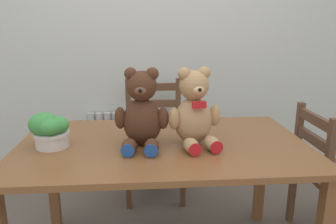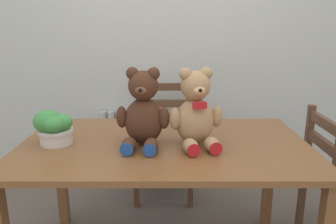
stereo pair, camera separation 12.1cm
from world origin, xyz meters
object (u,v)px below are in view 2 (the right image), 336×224
teddy_bear_right (194,113)px  wooden_chair_behind (162,138)px  teddy_bear_left (142,113)px  potted_plant (53,126)px

teddy_bear_right → wooden_chair_behind: bearing=-89.8°
wooden_chair_behind → teddy_bear_right: bearing=101.4°
teddy_bear_left → teddy_bear_right: bearing=-174.7°
wooden_chair_behind → teddy_bear_right: (0.18, -0.88, 0.45)m
potted_plant → teddy_bear_right: bearing=-1.0°
wooden_chair_behind → teddy_bear_left: teddy_bear_left is taller
teddy_bear_left → wooden_chair_behind: bearing=-90.7°
wooden_chair_behind → teddy_bear_left: 0.99m
potted_plant → wooden_chair_behind: bearing=57.3°
teddy_bear_left → potted_plant: 0.47m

